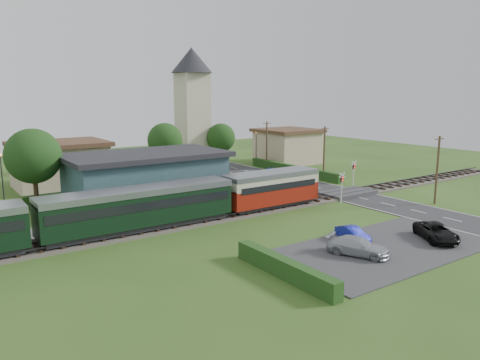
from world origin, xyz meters
TOP-DOWN VIEW (x-y plane):
  - ground at (0.00, 0.00)m, footprint 120.00×120.00m
  - railway_track at (0.00, 2.00)m, footprint 76.00×3.20m
  - road at (10.00, 0.00)m, footprint 6.00×70.00m
  - car_park at (-1.50, -12.00)m, footprint 17.00×9.00m
  - crossing_deck at (10.00, 2.00)m, footprint 6.20×3.40m
  - platform at (-10.00, 5.20)m, footprint 30.00×3.00m
  - equipment_hut at (-18.00, 5.20)m, footprint 2.30×2.30m
  - station_building at (-10.00, 10.99)m, footprint 16.00×9.00m
  - train at (-17.71, 2.00)m, footprint 43.20×2.90m
  - church_tower at (5.00, 28.00)m, footprint 6.00×6.00m
  - house_west at (-15.00, 25.00)m, footprint 10.80×8.80m
  - house_east at (20.00, 24.00)m, footprint 8.80×8.80m
  - hedge_carpark at (-11.00, -12.00)m, footprint 0.80×9.00m
  - hedge_roadside at (14.20, 16.00)m, footprint 0.80×18.00m
  - hedge_station at (-10.00, 15.50)m, footprint 22.00×0.80m
  - tree_a at (-20.00, 14.00)m, footprint 5.20×5.20m
  - tree_b at (-2.00, 23.00)m, footprint 4.60×4.60m
  - tree_c at (8.00, 25.00)m, footprint 4.20×4.20m
  - utility_pole_b at (14.20, -6.00)m, footprint 1.40×0.22m
  - utility_pole_c at (14.20, 10.00)m, footprint 1.40×0.22m
  - utility_pole_d at (14.20, 22.00)m, footprint 1.40×0.22m
  - crossing_signal_near at (6.40, -0.41)m, footprint 0.84×0.28m
  - crossing_signal_far at (13.60, 4.39)m, footprint 0.84×0.28m
  - streetlamp_west at (-22.00, 20.00)m, footprint 0.30×0.30m
  - streetlamp_east at (16.00, 27.00)m, footprint 0.30×0.30m
  - car_on_road at (10.59, 16.24)m, footprint 3.83×2.72m
  - car_park_blue at (-2.06, -9.50)m, footprint 1.61×3.33m
  - car_park_silver at (-4.27, -11.96)m, footprint 3.47×4.70m
  - car_park_dark at (3.35, -13.10)m, footprint 4.22×4.99m
  - pedestrian_near at (-3.85, 5.58)m, footprint 0.71×0.59m
  - pedestrian_far at (-17.06, 4.74)m, footprint 0.86×1.03m

SIDE VIEW (x-z plane):
  - ground at x=0.00m, z-range 0.00..0.00m
  - road at x=10.00m, z-range 0.00..0.05m
  - car_park at x=-1.50m, z-range 0.00..0.08m
  - railway_track at x=0.00m, z-range -0.13..0.36m
  - crossing_deck at x=10.00m, z-range 0.00..0.45m
  - platform at x=-10.00m, z-range 0.00..0.45m
  - hedge_carpark at x=-11.00m, z-range 0.00..1.20m
  - hedge_roadside at x=14.20m, z-range 0.00..1.20m
  - car_park_blue at x=-2.06m, z-range 0.08..1.13m
  - hedge_station at x=-10.00m, z-range 0.00..1.30m
  - car_on_road at x=10.59m, z-range 0.05..1.26m
  - car_park_silver at x=-4.27m, z-range 0.08..1.35m
  - car_park_dark at x=3.35m, z-range 0.08..1.35m
  - pedestrian_near at x=-3.85m, z-range 0.45..2.12m
  - pedestrian_far at x=-17.06m, z-range 0.45..2.34m
  - equipment_hut at x=-18.00m, z-range 0.47..3.02m
  - crossing_signal_near at x=6.40m, z-range 0.50..3.78m
  - crossing_signal_far at x=13.60m, z-range 0.50..3.78m
  - train at x=-17.71m, z-range 0.48..3.88m
  - station_building at x=-10.00m, z-range 0.04..5.34m
  - house_west at x=-15.00m, z-range 0.04..5.54m
  - house_east at x=20.00m, z-range 0.05..5.55m
  - streetlamp_west at x=-22.00m, z-range 0.46..5.62m
  - streetlamp_east at x=16.00m, z-range 0.46..5.62m
  - utility_pole_b at x=14.20m, z-range 0.13..7.13m
  - utility_pole_c at x=14.20m, z-range 0.13..7.13m
  - utility_pole_d at x=14.20m, z-range 0.13..7.13m
  - tree_c at x=8.00m, z-range 1.26..8.04m
  - tree_b at x=-2.00m, z-range 1.35..8.69m
  - tree_a at x=-20.00m, z-range 1.38..9.38m
  - church_tower at x=5.00m, z-range 1.43..19.03m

